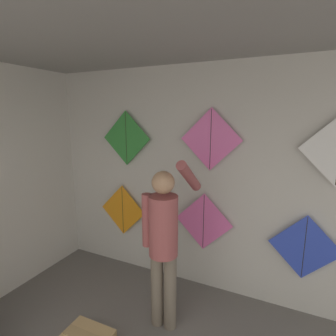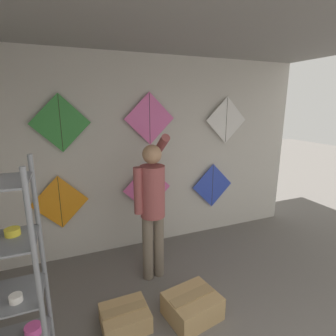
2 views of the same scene
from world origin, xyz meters
name	(u,v)px [view 2 (image 2 of 2)]	position (x,y,z in m)	size (l,w,h in m)	color
back_panel	(145,155)	(0.00, 3.41, 1.40)	(5.16, 0.06, 2.80)	beige
ceiling_slab	(209,10)	(0.00, 1.69, 2.82)	(5.16, 4.18, 0.04)	gray
shopkeeper	(152,201)	(-0.18, 2.56, 1.01)	(0.46, 0.64, 1.80)	#726656
cardboard_box	(192,306)	(-0.03, 1.78, 0.12)	(0.58, 0.52, 0.26)	tan
cardboard_box_spare	(125,318)	(-0.70, 1.91, 0.09)	(0.46, 0.39, 0.20)	tan
kite_0	(60,202)	(-1.21, 3.32, 0.87)	(0.73, 0.01, 0.73)	orange
kite_1	(147,189)	(-0.01, 3.32, 0.91)	(0.73, 0.01, 0.73)	pink
kite_2	(212,186)	(1.12, 3.32, 0.82)	(0.73, 0.01, 0.73)	blue
kite_3	(60,123)	(-1.12, 3.32, 1.90)	(0.73, 0.01, 0.73)	#338C38
kite_4	(150,119)	(0.05, 3.32, 1.93)	(0.73, 0.01, 0.73)	pink
kite_5	(226,120)	(1.32, 3.32, 1.88)	(0.73, 0.01, 0.73)	white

